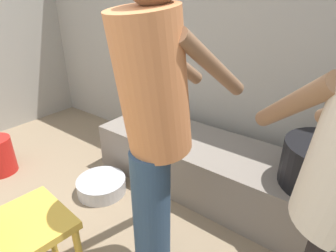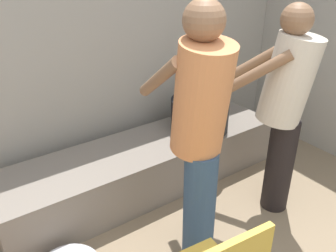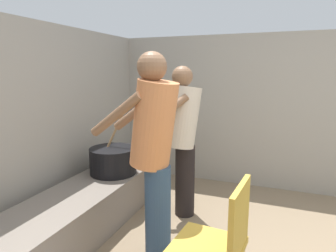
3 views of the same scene
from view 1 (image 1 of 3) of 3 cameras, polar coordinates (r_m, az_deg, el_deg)
block_enclosure_rear at (r=2.49m, az=11.02°, el=13.81°), size 4.83×0.20×1.93m
hearth_ledge at (r=2.18m, az=13.91°, el=-10.38°), size 2.37×0.60×0.41m
cooking_pot_main at (r=1.87m, az=29.64°, el=-7.19°), size 0.49×0.49×0.73m
cook_in_orange_shirt at (r=1.26m, az=-2.85°, el=0.84°), size 0.41×0.71×1.62m
chair_yellow at (r=1.52m, az=-30.30°, el=-17.78°), size 0.43×0.43×0.88m
metal_mixing_bowl at (r=2.34m, az=-13.50°, el=-11.79°), size 0.39×0.39×0.12m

